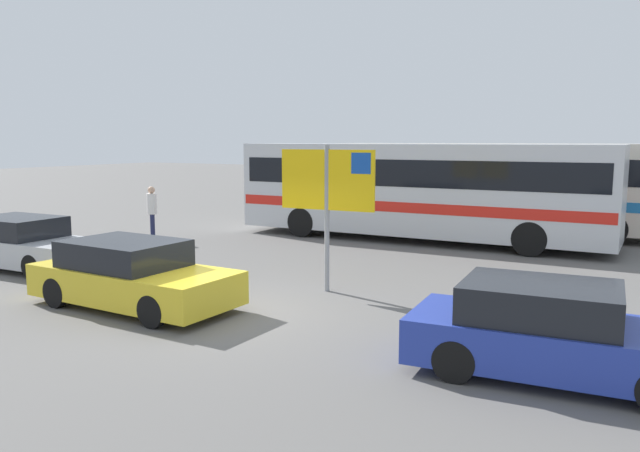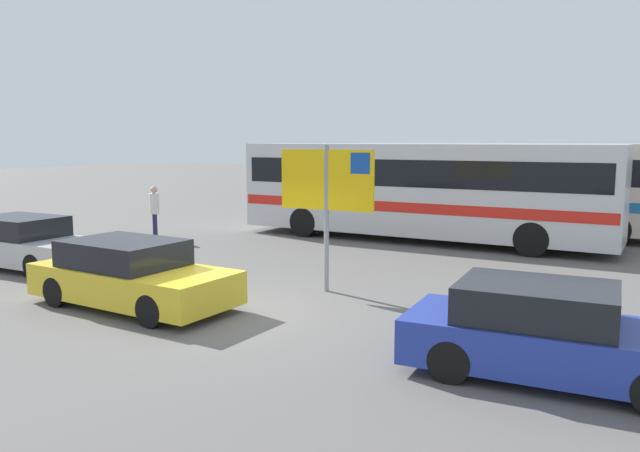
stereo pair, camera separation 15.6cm
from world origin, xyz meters
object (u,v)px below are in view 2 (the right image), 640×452
object	(u,v)px
car_silver	(24,243)
pedestrian_crossing_lot	(154,208)
bus_front_coach	(421,187)
bus_rear_coach	(503,183)
ferry_sign	(329,186)
car_blue	(549,334)
car_yellow	(131,275)

from	to	relation	value
car_silver	pedestrian_crossing_lot	bearing A→B (deg)	92.37
car_silver	bus_front_coach	bearing A→B (deg)	49.39
pedestrian_crossing_lot	bus_rear_coach	bearing A→B (deg)	0.06
bus_front_coach	pedestrian_crossing_lot	distance (m)	8.83
ferry_sign	car_blue	world-z (taller)	ferry_sign
pedestrian_crossing_lot	ferry_sign	bearing A→B (deg)	-59.59
bus_rear_coach	pedestrian_crossing_lot	xyz separation A→B (m)	(-9.67, -7.43, -0.73)
car_silver	car_yellow	bearing A→B (deg)	-16.47
bus_front_coach	pedestrian_crossing_lot	size ratio (longest dim) A/B	6.83
ferry_sign	car_silver	world-z (taller)	ferry_sign
car_blue	car_yellow	world-z (taller)	same
ferry_sign	car_blue	bearing A→B (deg)	-32.17
car_silver	car_yellow	size ratio (longest dim) A/B	0.97
car_yellow	ferry_sign	bearing A→B (deg)	49.06
bus_front_coach	car_yellow	size ratio (longest dim) A/B	2.80
bus_rear_coach	bus_front_coach	bearing A→B (deg)	-119.62
bus_rear_coach	pedestrian_crossing_lot	bearing A→B (deg)	-142.46
bus_front_coach	bus_rear_coach	bearing A→B (deg)	60.38
pedestrian_crossing_lot	car_yellow	bearing A→B (deg)	-86.23
ferry_sign	car_yellow	distance (m)	4.47
car_yellow	pedestrian_crossing_lot	distance (m)	8.63
bus_front_coach	car_silver	xyz separation A→B (m)	(-7.42, -9.19, -1.15)
bus_front_coach	ferry_sign	distance (m)	7.62
car_silver	ferry_sign	bearing A→B (deg)	9.56
car_blue	ferry_sign	bearing A→B (deg)	146.43
ferry_sign	car_silver	distance (m)	8.48
bus_rear_coach	car_silver	world-z (taller)	bus_rear_coach
bus_front_coach	bus_rear_coach	distance (m)	3.81
ferry_sign	car_blue	xyz separation A→B (m)	(5.09, -2.90, -1.69)
car_blue	pedestrian_crossing_lot	bearing A→B (deg)	151.05
car_blue	pedestrian_crossing_lot	distance (m)	15.01
car_blue	car_yellow	distance (m)	7.91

